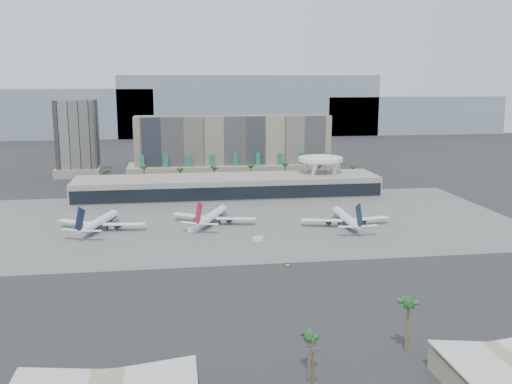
{
  "coord_description": "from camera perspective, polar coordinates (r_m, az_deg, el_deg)",
  "views": [
    {
      "loc": [
        -30.24,
        -205.1,
        66.12
      ],
      "look_at": [
        5.73,
        40.0,
        16.75
      ],
      "focal_mm": 40.0,
      "sensor_mm": 36.0,
      "label": 1
    }
  ],
  "objects": [
    {
      "name": "office_tower",
      "position": [
        412.51,
        -17.4,
        4.75
      ],
      "size": [
        30.0,
        30.0,
        52.0
      ],
      "color": "black",
      "rests_on": "ground"
    },
    {
      "name": "terminal",
      "position": [
        321.95,
        -2.82,
        0.59
      ],
      "size": [
        170.0,
        32.5,
        14.5
      ],
      "color": "#9B9488",
      "rests_on": "ground"
    },
    {
      "name": "service_vehicle_b",
      "position": [
        236.45,
        0.17,
        -4.73
      ],
      "size": [
        4.19,
        3.24,
        1.9
      ],
      "primitive_type": "cube",
      "rotation": [
        0.0,
        0.0,
        0.35
      ],
      "color": "white",
      "rests_on": "ground"
    },
    {
      "name": "taxiway_sign",
      "position": [
        206.38,
        3.17,
        -7.29
      ],
      "size": [
        2.12,
        0.53,
        0.95
      ],
      "rotation": [
        0.0,
        0.0,
        -0.11
      ],
      "color": "black",
      "rests_on": "ground"
    },
    {
      "name": "airliner_right",
      "position": [
        262.6,
        9.03,
        -2.62
      ],
      "size": [
        41.44,
        42.62,
        14.72
      ],
      "rotation": [
        0.0,
        0.0,
        -0.01
      ],
      "color": "white",
      "rests_on": "ground"
    },
    {
      "name": "saucer_structure",
      "position": [
        335.62,
        6.46,
        3.03
      ],
      "size": [
        26.0,
        26.0,
        21.89
      ],
      "color": "white",
      "rests_on": "ground"
    },
    {
      "name": "mountain_ridge",
      "position": [
        678.56,
        -3.46,
        8.19
      ],
      "size": [
        680.0,
        60.0,
        70.0
      ],
      "color": "gray",
      "rests_on": "ground"
    },
    {
      "name": "service_vehicle_a",
      "position": [
        252.67,
        -6.4,
        -3.74
      ],
      "size": [
        4.11,
        2.19,
        1.95
      ],
      "primitive_type": "cube",
      "rotation": [
        0.0,
        0.0,
        0.06
      ],
      "color": "white",
      "rests_on": "ground"
    },
    {
      "name": "hotel",
      "position": [
        384.81,
        -2.28,
        3.9
      ],
      "size": [
        140.0,
        30.0,
        42.0
      ],
      "color": "gray",
      "rests_on": "ground"
    },
    {
      "name": "near_palm_b",
      "position": [
        146.03,
        14.98,
        -11.21
      ],
      "size": [
        6.0,
        6.0,
        14.12
      ],
      "color": "brown",
      "rests_on": "ground"
    },
    {
      "name": "palm_row",
      "position": [
        356.44,
        -2.25,
        2.28
      ],
      "size": [
        157.8,
        2.8,
        13.1
      ],
      "color": "brown",
      "rests_on": "ground"
    },
    {
      "name": "airliner_centre",
      "position": [
        264.61,
        -4.4,
        -2.42
      ],
      "size": [
        38.12,
        39.26,
        14.46
      ],
      "rotation": [
        0.0,
        0.0,
        -0.41
      ],
      "color": "white",
      "rests_on": "ground"
    },
    {
      "name": "utility_pole",
      "position": [
        127.12,
        5.7,
        -16.43
      ],
      "size": [
        3.2,
        0.85,
        12.0
      ],
      "color": "#4C3826",
      "rests_on": "ground"
    },
    {
      "name": "ground",
      "position": [
        217.6,
        0.04,
        -6.42
      ],
      "size": [
        900.0,
        900.0,
        0.0
      ],
      "primitive_type": "plane",
      "color": "#232326",
      "rests_on": "ground"
    },
    {
      "name": "apron_pad",
      "position": [
        270.06,
        -1.67,
        -2.9
      ],
      "size": [
        260.0,
        130.0,
        0.06
      ],
      "primitive_type": "cube",
      "color": "#5B5B59",
      "rests_on": "ground"
    },
    {
      "name": "airliner_left",
      "position": [
        262.14,
        -15.39,
        -2.92
      ],
      "size": [
        39.59,
        40.97,
        14.63
      ],
      "rotation": [
        0.0,
        0.0,
        -0.32
      ],
      "color": "white",
      "rests_on": "ground"
    },
    {
      "name": "near_palm_a",
      "position": [
        134.14,
        5.37,
        -14.78
      ],
      "size": [
        6.0,
        6.0,
        10.12
      ],
      "color": "brown",
      "rests_on": "ground"
    }
  ]
}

